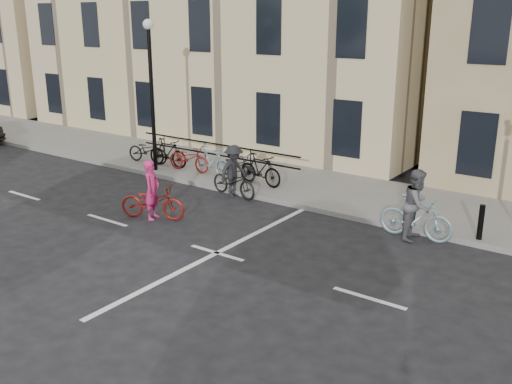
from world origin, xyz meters
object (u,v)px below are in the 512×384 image
Objects in this scene: lamp_post at (151,77)px; cyclist_grey at (416,211)px; cyclist_pink at (152,199)px; cyclist_dark at (234,176)px.

cyclist_grey is at bearing -3.87° from lamp_post.
cyclist_pink is 1.03× the size of cyclist_dark.
cyclist_dark is (-6.04, 0.18, -0.09)m from cyclist_grey.
cyclist_pink is (3.44, -3.52, -2.90)m from lamp_post.
cyclist_dark is (4.00, -0.50, -2.84)m from lamp_post.
lamp_post reaches higher than cyclist_dark.
lamp_post reaches higher than cyclist_grey.
cyclist_dark is at bearing -32.67° from cyclist_pink.
cyclist_pink is 3.07m from cyclist_dark.
lamp_post is 2.72× the size of cyclist_dark.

